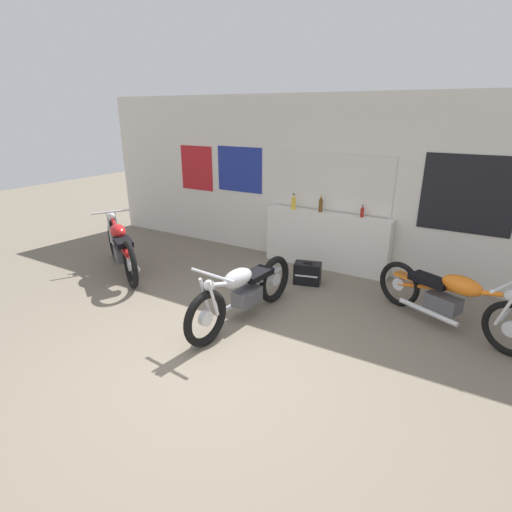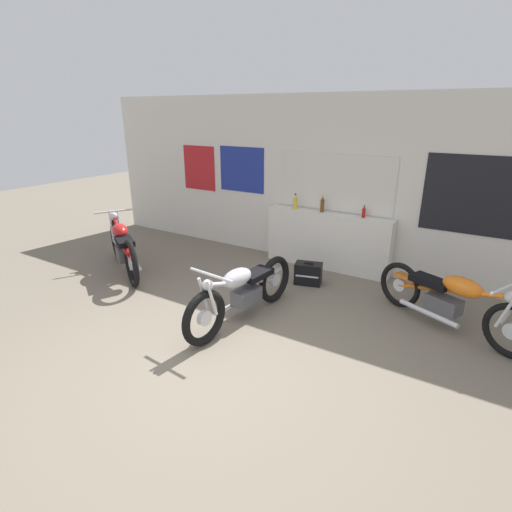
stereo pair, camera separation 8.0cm
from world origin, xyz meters
name	(u,v)px [view 2 (the right image)]	position (x,y,z in m)	size (l,w,h in m)	color
ground_plane	(210,371)	(0.00, 0.00, 0.00)	(24.00, 24.00, 0.00)	#706656
wall_back	(342,185)	(0.00, 3.54, 1.40)	(10.00, 0.07, 2.80)	silver
sill_counter	(327,241)	(-0.12, 3.36, 0.47)	(2.12, 0.28, 0.95)	silver
bottle_leftmost	(295,202)	(-0.72, 3.31, 1.07)	(0.08, 0.08, 0.27)	gold
bottle_left_center	(322,205)	(-0.25, 3.37, 1.07)	(0.06, 0.06, 0.28)	#5B3814
bottle_center	(364,212)	(0.44, 3.39, 1.04)	(0.06, 0.06, 0.19)	maroon
motorcycle_silver	(243,291)	(-0.31, 1.08, 0.40)	(0.64, 2.04, 0.82)	black
motorcycle_orange	(450,299)	(1.93, 2.22, 0.40)	(1.90, 1.01, 0.80)	black
motorcycle_red	(123,247)	(-2.88, 1.41, 0.44)	(1.81, 1.11, 0.94)	black
hard_case_black	(308,273)	(-0.09, 2.57, 0.17)	(0.46, 0.34, 0.36)	black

